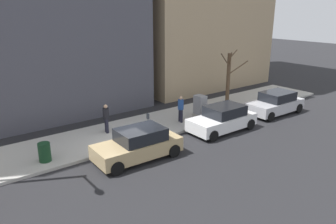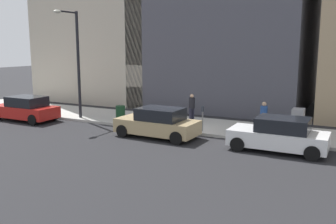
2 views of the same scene
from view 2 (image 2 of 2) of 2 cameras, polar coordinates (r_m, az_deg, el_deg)
name	(u,v)px [view 2 (image 2 of 2)]	position (r m, az deg, el deg)	size (l,w,h in m)	color
ground_plane	(172,132)	(20.16, 0.60, -3.14)	(120.00, 120.00, 0.00)	#232326
sidewalk	(187,124)	(21.92, 2.92, -1.88)	(4.00, 36.00, 0.15)	#B2AFA8
parked_car_white	(279,135)	(17.18, 16.56, -3.38)	(1.95, 4.21, 1.52)	white
parked_car_tan	(158,123)	(18.98, -1.54, -1.70)	(2.03, 4.25, 1.52)	tan
parked_car_red	(26,109)	(24.90, -20.88, 0.46)	(1.94, 4.21, 1.52)	red
parking_meter	(203,116)	(19.74, 5.29, -0.56)	(0.14, 0.10, 1.35)	slate
utility_box	(298,123)	(19.42, 19.15, -1.65)	(0.83, 0.61, 1.43)	#A8A399
streetlamp	(75,56)	(23.61, -13.97, 8.34)	(1.97, 0.32, 6.50)	black
trash_bin	(120,113)	(22.75, -7.26, -0.16)	(0.56, 0.56, 0.90)	#14381E
pedestrian_near_meter	(264,116)	(19.63, 14.37, -0.58)	(0.39, 0.36, 1.66)	#1E1E2D
pedestrian_midblock	(192,106)	(22.12, 3.65, 0.89)	(0.39, 0.36, 1.66)	#1E1E2D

